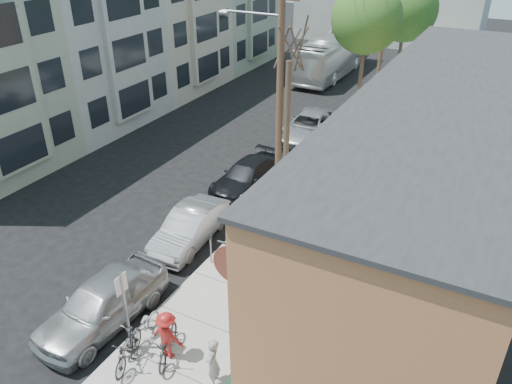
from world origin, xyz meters
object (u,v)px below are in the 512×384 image
at_px(utility_pole_near, 279,87).
at_px(parked_bike_a, 128,349).
at_px(sign_post, 125,304).
at_px(parked_bike_b, 142,329).
at_px(patio_chair_b, 237,379).
at_px(patron_grey, 213,363).
at_px(tree_bare, 287,137).
at_px(tree_leafy_far, 406,10).
at_px(cyclist, 167,335).
at_px(car_0, 103,302).
at_px(bus, 333,54).
at_px(tree_leafy_mid, 367,19).
at_px(parking_meter_near, 210,244).
at_px(patron_green, 292,294).
at_px(car_3, 309,126).
at_px(parking_meter_far, 293,165).
at_px(car_2, 247,176).
at_px(car_1, 190,227).
at_px(patio_chair_a, 256,359).

distance_m(utility_pole_near, parked_bike_a, 11.39).
relative_size(sign_post, parked_bike_b, 1.53).
bearing_deg(patio_chair_b, patron_grey, 174.03).
height_order(tree_bare, tree_leafy_far, tree_leafy_far).
height_order(cyclist, car_0, cyclist).
xyz_separation_m(utility_pole_near, bus, (-5.00, 21.05, -3.81)).
bearing_deg(tree_leafy_mid, parked_bike_b, -90.86).
xyz_separation_m(tree_leafy_far, parked_bike_b, (-0.30, -29.70, -4.91)).
relative_size(parking_meter_near, patron_green, 0.63).
bearing_deg(car_3, cyclist, -81.75).
bearing_deg(parked_bike_a, patron_grey, -4.71).
height_order(cyclist, bus, bus).
height_order(tree_leafy_mid, cyclist, tree_leafy_mid).
bearing_deg(parked_bike_b, tree_leafy_mid, 85.01).
height_order(parking_meter_far, car_3, car_3).
relative_size(car_2, car_3, 0.88).
relative_size(parking_meter_far, car_1, 0.29).
relative_size(parking_meter_near, patron_grey, 0.79).
xyz_separation_m(sign_post, car_0, (-1.55, 0.57, -1.03)).
bearing_deg(patron_green, patron_grey, -24.31).
xyz_separation_m(patio_chair_b, parked_bike_a, (-3.23, -0.61, 0.09)).
distance_m(sign_post, parked_bike_b, 1.26).
bearing_deg(tree_leafy_far, bus, 170.71).
distance_m(sign_post, tree_bare, 10.02).
bearing_deg(parking_meter_far, sign_post, -89.52).
bearing_deg(patio_chair_a, patron_green, 107.41).
relative_size(parking_meter_far, patron_green, 0.63).
distance_m(parking_meter_far, tree_leafy_far, 18.57).
xyz_separation_m(tree_leafy_mid, patio_chair_b, (3.11, -20.06, -5.87)).
bearing_deg(patio_chair_b, car_2, 104.16).
xyz_separation_m(patron_grey, car_3, (-4.41, 17.61, -0.21)).
bearing_deg(car_1, patio_chair_a, -44.47).
relative_size(patio_chair_b, parked_bike_a, 0.50).
distance_m(parking_meter_near, parked_bike_b, 4.30).
bearing_deg(parked_bike_b, parked_bike_a, -81.33).
bearing_deg(patron_green, car_1, -122.14).
height_order(patron_grey, parked_bike_a, patron_grey).
distance_m(parking_meter_near, bus, 26.76).
height_order(parking_meter_far, patio_chair_b, parking_meter_far).
relative_size(parked_bike_a, car_3, 0.34).
height_order(patron_green, bus, bus).
relative_size(parking_meter_near, tree_leafy_mid, 0.15).
relative_size(patio_chair_a, car_2, 0.19).
relative_size(parked_bike_b, bus, 0.16).
bearing_deg(utility_pole_near, parking_meter_near, -91.53).
bearing_deg(bus, patron_grey, -75.34).
bearing_deg(parking_meter_far, tree_leafy_far, 88.25).
bearing_deg(patron_green, parked_bike_a, -51.23).
bearing_deg(tree_bare, cyclist, -85.63).
distance_m(cyclist, parked_bike_a, 1.16).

